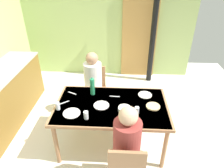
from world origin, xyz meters
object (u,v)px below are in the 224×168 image
(dining_table, at_px, (111,109))
(chair_near_diner, at_px, (126,168))
(water_bottle_green_near, at_px, (92,86))
(person_near_diner, at_px, (127,140))
(person_far_diner, at_px, (93,77))
(chair_far_diner, at_px, (95,87))
(serving_bowl_center, at_px, (124,109))

(dining_table, xyz_separation_m, chair_near_diner, (0.21, -0.82, -0.17))
(water_bottle_green_near, bearing_deg, person_near_diner, -61.98)
(person_far_diner, bearing_deg, dining_table, 117.18)
(water_bottle_green_near, bearing_deg, chair_far_diner, 95.72)
(dining_table, xyz_separation_m, person_far_diner, (-0.35, 0.69, 0.12))
(chair_near_diner, xyz_separation_m, water_bottle_green_near, (-0.51, 1.09, 0.37))
(water_bottle_green_near, bearing_deg, dining_table, -41.46)
(person_far_diner, height_order, water_bottle_green_near, person_far_diner)
(chair_near_diner, relative_size, person_near_diner, 1.13)
(chair_far_diner, distance_m, person_near_diner, 1.64)
(chair_far_diner, bearing_deg, dining_table, 113.20)
(dining_table, height_order, chair_far_diner, chair_far_diner)
(person_near_diner, xyz_separation_m, serving_bowl_center, (-0.03, 0.57, -0.03))
(person_near_diner, distance_m, serving_bowl_center, 0.57)
(serving_bowl_center, bearing_deg, dining_table, 146.33)
(chair_near_diner, distance_m, person_far_diner, 1.64)
(person_far_diner, height_order, serving_bowl_center, person_far_diner)
(chair_far_diner, height_order, person_near_diner, person_near_diner)
(chair_far_diner, bearing_deg, person_far_diner, 90.00)
(person_far_diner, relative_size, serving_bowl_center, 4.53)
(chair_far_diner, relative_size, serving_bowl_center, 5.12)
(chair_near_diner, height_order, chair_far_diner, same)
(chair_far_diner, height_order, water_bottle_green_near, water_bottle_green_near)
(water_bottle_green_near, distance_m, serving_bowl_center, 0.62)
(dining_table, distance_m, person_near_diner, 0.73)
(dining_table, distance_m, serving_bowl_center, 0.24)
(water_bottle_green_near, height_order, serving_bowl_center, water_bottle_green_near)
(chair_near_diner, relative_size, water_bottle_green_near, 2.99)
(chair_near_diner, height_order, water_bottle_green_near, water_bottle_green_near)
(chair_far_diner, distance_m, serving_bowl_center, 1.12)
(chair_near_diner, distance_m, chair_far_diner, 1.74)
(dining_table, height_order, serving_bowl_center, serving_bowl_center)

